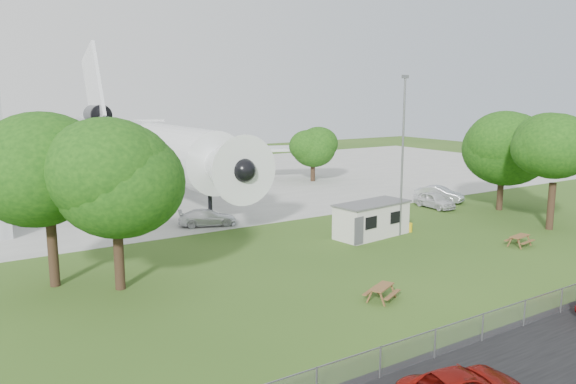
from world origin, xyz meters
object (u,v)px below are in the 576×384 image
site_cabin (372,219)px  picnic_east (519,246)px  picnic_west (381,300)px  airliner (142,144)px

site_cabin → picnic_east: 10.67m
site_cabin → picnic_west: (-8.54, -10.55, -1.31)m
site_cabin → picnic_east: size_ratio=3.83×
picnic_west → picnic_east: (15.56, 2.62, 0.00)m
site_cabin → airliner: bearing=106.0°
airliner → site_cabin: (8.23, -28.62, -3.96)m
site_cabin → picnic_east: site_cabin is taller
airliner → picnic_east: 39.95m
site_cabin → picnic_east: bearing=-48.5°
site_cabin → picnic_east: (7.02, -7.93, -1.31)m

